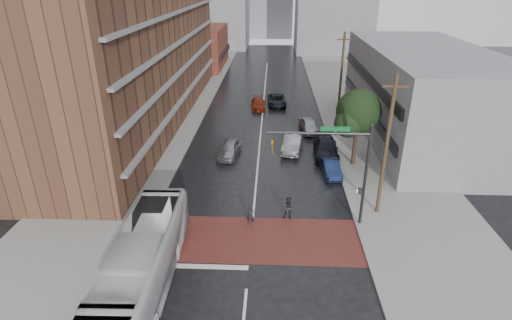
# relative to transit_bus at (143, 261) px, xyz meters

# --- Properties ---
(ground) EXTENTS (160.00, 160.00, 0.00)m
(ground) POSITION_rel_transit_bus_xyz_m (5.50, 3.97, -1.64)
(ground) COLOR black
(ground) RESTS_ON ground
(crosswalk) EXTENTS (14.00, 5.00, 0.02)m
(crosswalk) POSITION_rel_transit_bus_xyz_m (5.50, 4.47, -1.63)
(crosswalk) COLOR maroon
(crosswalk) RESTS_ON ground
(sidewalk_west) EXTENTS (9.00, 90.00, 0.15)m
(sidewalk_west) POSITION_rel_transit_bus_xyz_m (-6.00, 28.97, -1.57)
(sidewalk_west) COLOR gray
(sidewalk_west) RESTS_ON ground
(sidewalk_east) EXTENTS (9.00, 90.00, 0.15)m
(sidewalk_east) POSITION_rel_transit_bus_xyz_m (17.00, 28.97, -1.57)
(sidewalk_east) COLOR gray
(sidewalk_east) RESTS_ON ground
(storefront_west) EXTENTS (8.00, 16.00, 7.00)m
(storefront_west) POSITION_rel_transit_bus_xyz_m (-6.50, 57.97, 1.86)
(storefront_west) COLOR brown
(storefront_west) RESTS_ON ground
(building_east) EXTENTS (11.00, 26.00, 9.00)m
(building_east) POSITION_rel_transit_bus_xyz_m (22.00, 23.97, 2.86)
(building_east) COLOR gray
(building_east) RESTS_ON ground
(street_tree) EXTENTS (4.20, 4.10, 6.90)m
(street_tree) POSITION_rel_transit_bus_xyz_m (14.02, 16.00, 3.09)
(street_tree) COLOR #332319
(street_tree) RESTS_ON ground
(signal_mast) EXTENTS (6.50, 0.30, 7.20)m
(signal_mast) POSITION_rel_transit_bus_xyz_m (11.35, 6.47, 3.09)
(signal_mast) COLOR #2D2D33
(signal_mast) RESTS_ON ground
(utility_pole_near) EXTENTS (1.60, 0.26, 10.00)m
(utility_pole_near) POSITION_rel_transit_bus_xyz_m (14.30, 7.97, 3.50)
(utility_pole_near) COLOR #473321
(utility_pole_near) RESTS_ON ground
(utility_pole_far) EXTENTS (1.60, 0.26, 10.00)m
(utility_pole_far) POSITION_rel_transit_bus_xyz_m (14.30, 27.97, 3.50)
(utility_pole_far) COLOR #473321
(utility_pole_far) RESTS_ON ground
(transit_bus) EXTENTS (3.03, 11.85, 3.28)m
(transit_bus) POSITION_rel_transit_bus_xyz_m (0.00, 0.00, 0.00)
(transit_bus) COLOR silver
(transit_bus) RESTS_ON ground
(pedestrian_a) EXTENTS (0.54, 0.37, 1.44)m
(pedestrian_a) POSITION_rel_transit_bus_xyz_m (5.38, 6.18, -0.92)
(pedestrian_a) COLOR black
(pedestrian_a) RESTS_ON ground
(pedestrian_b) EXTENTS (0.87, 0.70, 1.69)m
(pedestrian_b) POSITION_rel_transit_bus_xyz_m (7.99, 6.97, -0.80)
(pedestrian_b) COLOR black
(pedestrian_b) RESTS_ON ground
(car_travel_a) EXTENTS (2.26, 4.41, 1.44)m
(car_travel_a) POSITION_rel_transit_bus_xyz_m (2.75, 17.46, -0.92)
(car_travel_a) COLOR #94969B
(car_travel_a) RESTS_ON ground
(car_travel_b) EXTENTS (2.44, 4.97, 1.57)m
(car_travel_b) POSITION_rel_transit_bus_xyz_m (8.74, 19.02, -0.86)
(car_travel_b) COLOR #999BA0
(car_travel_b) RESTS_ON ground
(car_travel_c) EXTENTS (2.00, 4.33, 1.22)m
(car_travel_c) POSITION_rel_transit_bus_xyz_m (4.90, 32.35, -1.03)
(car_travel_c) COLOR maroon
(car_travel_c) RESTS_ON ground
(suv_travel) EXTENTS (2.47, 5.00, 1.36)m
(suv_travel) POSITION_rel_transit_bus_xyz_m (7.26, 33.78, -0.96)
(suv_travel) COLOR black
(suv_travel) RESTS_ON ground
(car_parked_near) EXTENTS (1.51, 3.83, 1.24)m
(car_parked_near) POSITION_rel_transit_bus_xyz_m (11.80, 13.97, -1.02)
(car_parked_near) COLOR #142146
(car_parked_near) RESTS_ON ground
(car_parked_mid) EXTENTS (2.35, 5.40, 1.55)m
(car_parked_mid) POSITION_rel_transit_bus_xyz_m (11.80, 17.91, -0.87)
(car_parked_mid) COLOR black
(car_parked_mid) RESTS_ON ground
(car_parked_far) EXTENTS (2.31, 4.41, 1.43)m
(car_parked_far) POSITION_rel_transit_bus_xyz_m (10.70, 24.18, -0.93)
(car_parked_far) COLOR #A7ABAF
(car_parked_far) RESTS_ON ground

